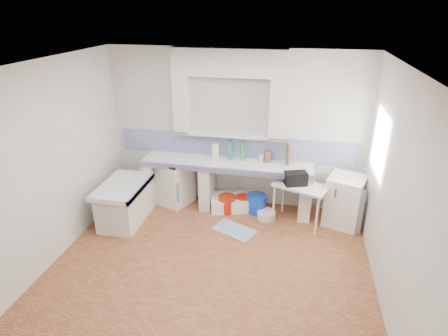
% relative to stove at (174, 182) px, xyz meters
% --- Properties ---
extents(floor, '(4.50, 4.50, 0.00)m').
position_rel_stove_xyz_m(floor, '(1.09, -1.71, -0.41)').
color(floor, '#9F5D39').
rests_on(floor, ground).
extents(ceiling, '(4.50, 4.50, 0.00)m').
position_rel_stove_xyz_m(ceiling, '(1.09, -1.71, 2.39)').
color(ceiling, silver).
rests_on(ceiling, ground).
extents(wall_back, '(4.50, 0.00, 4.50)m').
position_rel_stove_xyz_m(wall_back, '(1.09, 0.29, 0.99)').
color(wall_back, silver).
rests_on(wall_back, ground).
extents(wall_front, '(4.50, 0.00, 4.50)m').
position_rel_stove_xyz_m(wall_front, '(1.09, -3.71, 0.99)').
color(wall_front, silver).
rests_on(wall_front, ground).
extents(wall_left, '(0.00, 4.50, 4.50)m').
position_rel_stove_xyz_m(wall_left, '(-1.16, -1.71, 0.99)').
color(wall_left, silver).
rests_on(wall_left, ground).
extents(wall_right, '(0.00, 4.50, 4.50)m').
position_rel_stove_xyz_m(wall_right, '(3.34, -1.71, 0.99)').
color(wall_right, silver).
rests_on(wall_right, ground).
extents(alcove_mass, '(1.90, 0.25, 0.45)m').
position_rel_stove_xyz_m(alcove_mass, '(0.99, 0.16, 2.17)').
color(alcove_mass, silver).
rests_on(alcove_mass, ground).
extents(window_frame, '(0.35, 0.86, 1.06)m').
position_rel_stove_xyz_m(window_frame, '(3.52, -0.51, 1.19)').
color(window_frame, '#3D2713').
rests_on(window_frame, ground).
extents(lace_valance, '(0.01, 0.84, 0.24)m').
position_rel_stove_xyz_m(lace_valance, '(3.37, -0.51, 1.57)').
color(lace_valance, white).
rests_on(lace_valance, ground).
extents(counter_slab, '(3.00, 0.60, 0.08)m').
position_rel_stove_xyz_m(counter_slab, '(0.99, -0.01, 0.45)').
color(counter_slab, white).
rests_on(counter_slab, ground).
extents(counter_lip, '(3.00, 0.04, 0.10)m').
position_rel_stove_xyz_m(counter_lip, '(0.99, -0.29, 0.45)').
color(counter_lip, navy).
rests_on(counter_lip, ground).
extents(counter_pier_left, '(0.20, 0.55, 0.82)m').
position_rel_stove_xyz_m(counter_pier_left, '(-0.41, -0.01, 0.00)').
color(counter_pier_left, silver).
rests_on(counter_pier_left, ground).
extents(counter_pier_mid, '(0.20, 0.55, 0.82)m').
position_rel_stove_xyz_m(counter_pier_mid, '(0.64, -0.01, 0.00)').
color(counter_pier_mid, silver).
rests_on(counter_pier_mid, ground).
extents(counter_pier_right, '(0.20, 0.55, 0.82)m').
position_rel_stove_xyz_m(counter_pier_right, '(2.39, -0.01, 0.00)').
color(counter_pier_right, silver).
rests_on(counter_pier_right, ground).
extents(peninsula_top, '(0.70, 1.10, 0.08)m').
position_rel_stove_xyz_m(peninsula_top, '(-0.61, -0.81, 0.25)').
color(peninsula_top, white).
rests_on(peninsula_top, ground).
extents(peninsula_base, '(0.60, 1.00, 0.62)m').
position_rel_stove_xyz_m(peninsula_base, '(-0.61, -0.81, -0.10)').
color(peninsula_base, silver).
rests_on(peninsula_base, ground).
extents(peninsula_lip, '(0.04, 1.10, 0.10)m').
position_rel_stove_xyz_m(peninsula_lip, '(-0.28, -0.81, 0.25)').
color(peninsula_lip, navy).
rests_on(peninsula_lip, ground).
extents(backsplash, '(4.27, 0.03, 0.40)m').
position_rel_stove_xyz_m(backsplash, '(1.09, 0.27, 0.69)').
color(backsplash, navy).
rests_on(backsplash, ground).
extents(stove, '(0.75, 0.74, 0.82)m').
position_rel_stove_xyz_m(stove, '(0.00, 0.00, 0.00)').
color(stove, white).
rests_on(stove, ground).
extents(sink, '(0.98, 0.70, 0.21)m').
position_rel_stove_xyz_m(sink, '(1.16, -0.02, -0.30)').
color(sink, white).
rests_on(sink, ground).
extents(side_table, '(0.97, 0.76, 0.04)m').
position_rel_stove_xyz_m(side_table, '(2.30, -0.28, -0.05)').
color(side_table, white).
rests_on(side_table, ground).
extents(fridge, '(0.71, 0.71, 0.86)m').
position_rel_stove_xyz_m(fridge, '(3.03, -0.16, 0.02)').
color(fridge, white).
rests_on(fridge, ground).
extents(bucket_red, '(0.38, 0.38, 0.30)m').
position_rel_stove_xyz_m(bucket_red, '(1.03, -0.15, -0.26)').
color(bucket_red, '#B3230A').
rests_on(bucket_red, ground).
extents(bucket_orange, '(0.37, 0.37, 0.26)m').
position_rel_stove_xyz_m(bucket_orange, '(1.31, -0.03, -0.28)').
color(bucket_orange, red).
rests_on(bucket_orange, ground).
extents(bucket_blue, '(0.42, 0.42, 0.33)m').
position_rel_stove_xyz_m(bucket_blue, '(1.55, -0.06, -0.24)').
color(bucket_blue, blue).
rests_on(bucket_blue, ground).
extents(basin_white, '(0.38, 0.38, 0.12)m').
position_rel_stove_xyz_m(basin_white, '(1.76, -0.24, -0.35)').
color(basin_white, white).
rests_on(basin_white, ground).
extents(water_bottle_a, '(0.09, 0.09, 0.27)m').
position_rel_stove_xyz_m(water_bottle_a, '(1.09, 0.14, -0.27)').
color(water_bottle_a, silver).
rests_on(water_bottle_a, ground).
extents(water_bottle_b, '(0.08, 0.08, 0.29)m').
position_rel_stove_xyz_m(water_bottle_b, '(1.36, 0.14, -0.26)').
color(water_bottle_b, silver).
rests_on(water_bottle_b, ground).
extents(black_bag, '(0.40, 0.31, 0.22)m').
position_rel_stove_xyz_m(black_bag, '(2.21, -0.29, 0.42)').
color(black_bag, black).
rests_on(black_bag, side_table).
extents(green_bottle_a, '(0.09, 0.09, 0.35)m').
position_rel_stove_xyz_m(green_bottle_a, '(1.03, 0.12, 0.66)').
color(green_bottle_a, '#2D7A4B').
rests_on(green_bottle_a, counter_slab).
extents(green_bottle_b, '(0.10, 0.10, 0.35)m').
position_rel_stove_xyz_m(green_bottle_b, '(1.26, 0.14, 0.67)').
color(green_bottle_b, '#2D7A4B').
rests_on(green_bottle_b, counter_slab).
extents(knife_block, '(0.12, 0.11, 0.20)m').
position_rel_stove_xyz_m(knife_block, '(1.69, 0.14, 0.59)').
color(knife_block, brown).
rests_on(knife_block, counter_slab).
extents(cutting_board, '(0.06, 0.25, 0.34)m').
position_rel_stove_xyz_m(cutting_board, '(2.04, 0.14, 0.66)').
color(cutting_board, brown).
rests_on(cutting_board, counter_slab).
extents(paper_towel, '(0.18, 0.18, 0.27)m').
position_rel_stove_xyz_m(paper_towel, '(0.76, 0.14, 0.63)').
color(paper_towel, white).
rests_on(paper_towel, counter_slab).
extents(soap_bottle, '(0.10, 0.10, 0.18)m').
position_rel_stove_xyz_m(soap_bottle, '(1.60, 0.14, 0.58)').
color(soap_bottle, white).
rests_on(soap_bottle, counter_slab).
extents(rug, '(0.79, 0.64, 0.01)m').
position_rel_stove_xyz_m(rug, '(1.27, -0.75, -0.40)').
color(rug, '#42629C').
rests_on(rug, ground).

